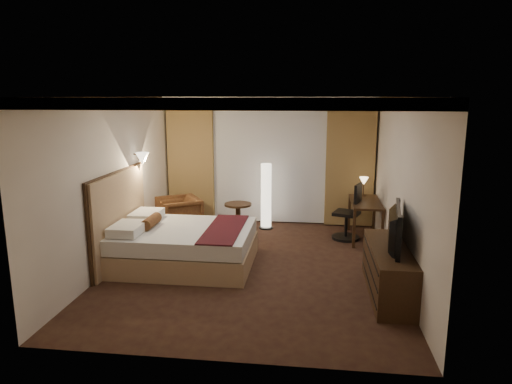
# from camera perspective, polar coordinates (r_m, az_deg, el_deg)

# --- Properties ---
(floor) EXTENTS (4.50, 5.50, 0.01)m
(floor) POSITION_cam_1_polar(r_m,az_deg,el_deg) (7.53, -0.38, -9.23)
(floor) COLOR #321913
(floor) RESTS_ON ground
(ceiling) EXTENTS (4.50, 5.50, 0.01)m
(ceiling) POSITION_cam_1_polar(r_m,az_deg,el_deg) (7.02, -0.41, 11.79)
(ceiling) COLOR white
(ceiling) RESTS_ON back_wall
(back_wall) EXTENTS (4.50, 0.02, 2.70)m
(back_wall) POSITION_cam_1_polar(r_m,az_deg,el_deg) (9.85, 1.69, 3.93)
(back_wall) COLOR beige
(back_wall) RESTS_ON floor
(left_wall) EXTENTS (0.02, 5.50, 2.70)m
(left_wall) POSITION_cam_1_polar(r_m,az_deg,el_deg) (7.77, -17.09, 1.26)
(left_wall) COLOR beige
(left_wall) RESTS_ON floor
(right_wall) EXTENTS (0.02, 5.50, 2.70)m
(right_wall) POSITION_cam_1_polar(r_m,az_deg,el_deg) (7.22, 17.61, 0.45)
(right_wall) COLOR beige
(right_wall) RESTS_ON floor
(crown_molding) EXTENTS (4.50, 5.50, 0.12)m
(crown_molding) POSITION_cam_1_polar(r_m,az_deg,el_deg) (7.02, -0.41, 11.30)
(crown_molding) COLOR black
(crown_molding) RESTS_ON ceiling
(soffit) EXTENTS (4.50, 0.50, 0.20)m
(soffit) POSITION_cam_1_polar(r_m,az_deg,el_deg) (9.51, 1.59, 11.21)
(soffit) COLOR white
(soffit) RESTS_ON ceiling
(curtain_sheer) EXTENTS (2.48, 0.04, 2.45)m
(curtain_sheer) POSITION_cam_1_polar(r_m,az_deg,el_deg) (9.79, 1.65, 3.29)
(curtain_sheer) COLOR silver
(curtain_sheer) RESTS_ON back_wall
(curtain_left_drape) EXTENTS (1.00, 0.14, 2.45)m
(curtain_left_drape) POSITION_cam_1_polar(r_m,az_deg,el_deg) (10.03, -8.12, 3.39)
(curtain_left_drape) COLOR #9F7749
(curtain_left_drape) RESTS_ON back_wall
(curtain_right_drape) EXTENTS (1.00, 0.14, 2.45)m
(curtain_right_drape) POSITION_cam_1_polar(r_m,az_deg,el_deg) (9.71, 11.66, 2.99)
(curtain_right_drape) COLOR #9F7749
(curtain_right_drape) RESTS_ON back_wall
(wall_sconce) EXTENTS (0.24, 0.24, 0.24)m
(wall_sconce) POSITION_cam_1_polar(r_m,az_deg,el_deg) (8.39, -14.01, 4.06)
(wall_sconce) COLOR white
(wall_sconce) RESTS_ON left_wall
(bed) EXTENTS (2.17, 1.69, 0.64)m
(bed) POSITION_cam_1_polar(r_m,az_deg,el_deg) (7.59, -8.79, -6.65)
(bed) COLOR white
(bed) RESTS_ON floor
(headboard) EXTENTS (0.12, 1.99, 1.50)m
(headboard) POSITION_cam_1_polar(r_m,az_deg,el_deg) (7.83, -16.65, -3.13)
(headboard) COLOR tan
(headboard) RESTS_ON floor
(armchair) EXTENTS (1.04, 1.06, 0.81)m
(armchair) POSITION_cam_1_polar(r_m,az_deg,el_deg) (9.30, -9.63, -2.65)
(armchair) COLOR #462115
(armchair) RESTS_ON floor
(side_table) EXTENTS (0.55, 0.55, 0.60)m
(side_table) POSITION_cam_1_polar(r_m,az_deg,el_deg) (9.22, -2.25, -3.27)
(side_table) COLOR black
(side_table) RESTS_ON floor
(floor_lamp) EXTENTS (0.29, 0.29, 1.38)m
(floor_lamp) POSITION_cam_1_polar(r_m,az_deg,el_deg) (9.42, 1.27, -0.52)
(floor_lamp) COLOR white
(floor_lamp) RESTS_ON floor
(desk) EXTENTS (0.55, 1.26, 0.75)m
(desk) POSITION_cam_1_polar(r_m,az_deg,el_deg) (9.04, 13.44, -3.43)
(desk) COLOR black
(desk) RESTS_ON floor
(desk_lamp) EXTENTS (0.18, 0.18, 0.34)m
(desk_lamp) POSITION_cam_1_polar(r_m,az_deg,el_deg) (9.38, 13.29, 0.55)
(desk_lamp) COLOR #FFD899
(desk_lamp) RESTS_ON desk
(office_chair) EXTENTS (0.68, 0.68, 1.11)m
(office_chair) POSITION_cam_1_polar(r_m,az_deg,el_deg) (8.91, 11.26, -2.36)
(office_chair) COLOR black
(office_chair) RESTS_ON floor
(dresser) EXTENTS (0.50, 1.76, 0.68)m
(dresser) POSITION_cam_1_polar(r_m,az_deg,el_deg) (6.66, 16.19, -9.44)
(dresser) COLOR black
(dresser) RESTS_ON floor
(television) EXTENTS (0.83, 1.24, 0.15)m
(television) POSITION_cam_1_polar(r_m,az_deg,el_deg) (6.45, 16.28, -3.85)
(television) COLOR black
(television) RESTS_ON dresser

